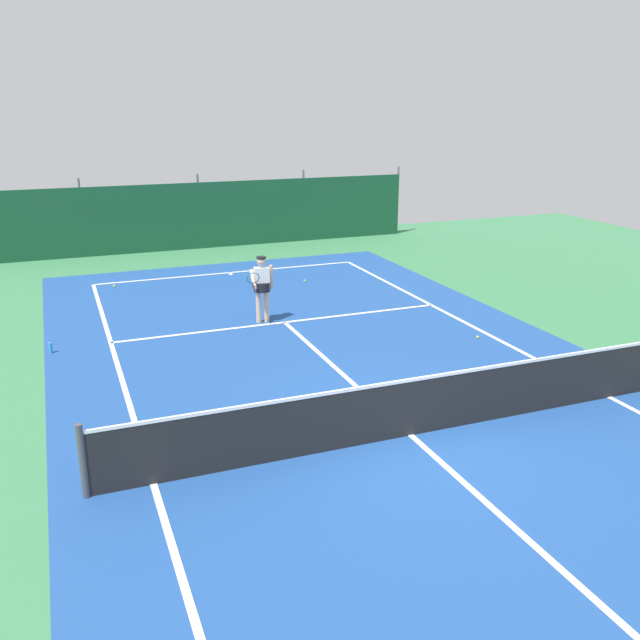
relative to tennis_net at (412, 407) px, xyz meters
The scene contains 10 objects.
ground_plane 0.51m from the tennis_net, ahead, with size 36.00×36.00×0.00m, color #387A4C.
court_surface 0.51m from the tennis_net, ahead, with size 11.02×26.60×0.01m.
tennis_net is the anchor object (origin of this frame).
back_fence 16.53m from the tennis_net, 90.00° to the left, with size 16.30×0.98×2.70m.
tennis_player 6.66m from the tennis_net, 94.22° to the left, with size 0.75×0.73×1.64m.
tennis_ball_near_player 11.99m from the tennis_net, 107.28° to the left, with size 0.07×0.07×0.07m, color #CCDB33.
tennis_ball_midcourt 10.16m from the tennis_net, 79.54° to the left, with size 0.07×0.07×0.07m, color #CCDB33.
tennis_ball_by_sideline 5.26m from the tennis_net, 44.49° to the left, with size 0.07×0.07×0.07m, color #CCDB33.
parked_car 18.56m from the tennis_net, 97.69° to the left, with size 2.09×4.24×1.68m.
water_bottle 8.22m from the tennis_net, 130.86° to the left, with size 0.08×0.08×0.24m, color #338CD8.
Camera 1 is at (-5.03, -8.82, 5.16)m, focal length 38.55 mm.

